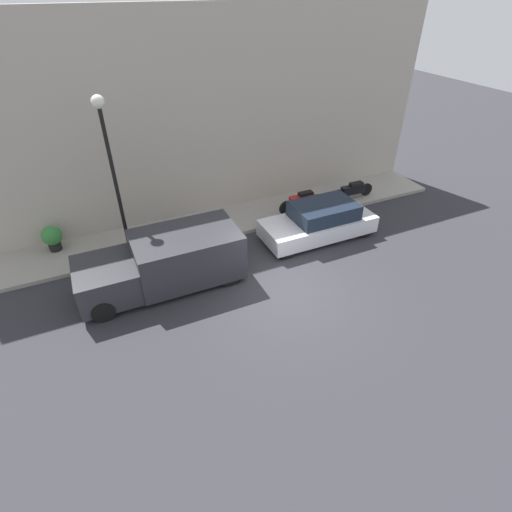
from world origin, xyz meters
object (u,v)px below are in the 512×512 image
object	(u,v)px
delivery_van	(164,262)
streetlamp	(109,152)
motorcycle_red	(302,201)
potted_plant	(52,237)
motorcycle_black	(353,190)
parked_car	(319,222)

from	to	relation	value
delivery_van	streetlamp	size ratio (longest dim) A/B	0.95
motorcycle_red	potted_plant	bearing A→B (deg)	82.65
motorcycle_black	motorcycle_red	bearing A→B (deg)	92.56
delivery_van	motorcycle_black	distance (m)	9.08
delivery_van	parked_car	bearing A→B (deg)	-85.97
motorcycle_black	parked_car	bearing A→B (deg)	122.77
parked_car	motorcycle_black	xyz separation A→B (m)	(1.85, -2.88, -0.10)
motorcycle_red	parked_car	bearing A→B (deg)	170.80
motorcycle_red	streetlamp	distance (m)	7.64
motorcycle_red	motorcycle_black	bearing A→B (deg)	-87.44
parked_car	delivery_van	xyz separation A→B (m)	(-0.42, 5.91, 0.22)
motorcycle_black	potted_plant	world-z (taller)	potted_plant
parked_car	motorcycle_black	size ratio (longest dim) A/B	2.08
parked_car	potted_plant	world-z (taller)	parked_car
motorcycle_red	motorcycle_black	world-z (taller)	motorcycle_red
parked_car	motorcycle_red	bearing A→B (deg)	-9.20
parked_car	streetlamp	distance (m)	7.55
motorcycle_red	potted_plant	xyz separation A→B (m)	(1.20, 9.31, 0.05)
motorcycle_black	potted_plant	xyz separation A→B (m)	(1.08, 11.90, 0.12)
motorcycle_black	potted_plant	size ratio (longest dim) A/B	2.23
delivery_van	streetlamp	world-z (taller)	streetlamp
streetlamp	potted_plant	distance (m)	4.12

